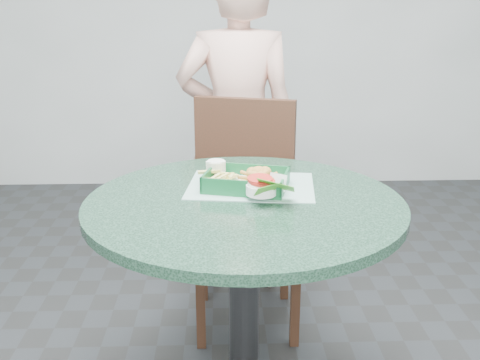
{
  "coord_description": "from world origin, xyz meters",
  "views": [
    {
      "loc": [
        -0.06,
        -1.52,
        1.33
      ],
      "look_at": [
        -0.01,
        0.1,
        0.8
      ],
      "focal_mm": 42.0,
      "sensor_mm": 36.0,
      "label": 1
    }
  ],
  "objects_px": {
    "diner_person": "(237,132)",
    "cafe_table": "(244,259)",
    "dining_chair": "(245,197)",
    "crab_sandwich": "(260,181)",
    "food_basket": "(246,190)",
    "sauce_ramekin": "(211,174)"
  },
  "relations": [
    {
      "from": "crab_sandwich",
      "to": "cafe_table",
      "type": "bearing_deg",
      "value": -121.12
    },
    {
      "from": "crab_sandwich",
      "to": "dining_chair",
      "type": "bearing_deg",
      "value": 91.72
    },
    {
      "from": "cafe_table",
      "to": "food_basket",
      "type": "relative_size",
      "value": 3.8
    },
    {
      "from": "dining_chair",
      "to": "food_basket",
      "type": "distance_m",
      "value": 0.63
    },
    {
      "from": "cafe_table",
      "to": "crab_sandwich",
      "type": "height_order",
      "value": "crab_sandwich"
    },
    {
      "from": "food_basket",
      "to": "crab_sandwich",
      "type": "distance_m",
      "value": 0.05
    },
    {
      "from": "cafe_table",
      "to": "food_basket",
      "type": "distance_m",
      "value": 0.21
    },
    {
      "from": "food_basket",
      "to": "crab_sandwich",
      "type": "height_order",
      "value": "crab_sandwich"
    },
    {
      "from": "food_basket",
      "to": "sauce_ramekin",
      "type": "bearing_deg",
      "value": 153.81
    },
    {
      "from": "diner_person",
      "to": "food_basket",
      "type": "height_order",
      "value": "diner_person"
    },
    {
      "from": "dining_chair",
      "to": "sauce_ramekin",
      "type": "bearing_deg",
      "value": -88.06
    },
    {
      "from": "diner_person",
      "to": "cafe_table",
      "type": "bearing_deg",
      "value": 91.18
    },
    {
      "from": "dining_chair",
      "to": "crab_sandwich",
      "type": "bearing_deg",
      "value": -72.33
    },
    {
      "from": "diner_person",
      "to": "crab_sandwich",
      "type": "height_order",
      "value": "diner_person"
    },
    {
      "from": "crab_sandwich",
      "to": "diner_person",
      "type": "bearing_deg",
      "value": 92.78
    },
    {
      "from": "cafe_table",
      "to": "dining_chair",
      "type": "height_order",
      "value": "dining_chair"
    },
    {
      "from": "cafe_table",
      "to": "diner_person",
      "type": "xyz_separation_m",
      "value": [
        0.01,
        0.96,
        0.17
      ]
    },
    {
      "from": "cafe_table",
      "to": "sauce_ramekin",
      "type": "bearing_deg",
      "value": 123.0
    },
    {
      "from": "cafe_table",
      "to": "sauce_ramekin",
      "type": "height_order",
      "value": "sauce_ramekin"
    },
    {
      "from": "diner_person",
      "to": "sauce_ramekin",
      "type": "bearing_deg",
      "value": 84.08
    },
    {
      "from": "dining_chair",
      "to": "food_basket",
      "type": "height_order",
      "value": "dining_chair"
    },
    {
      "from": "food_basket",
      "to": "cafe_table",
      "type": "bearing_deg",
      "value": -95.72
    }
  ]
}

